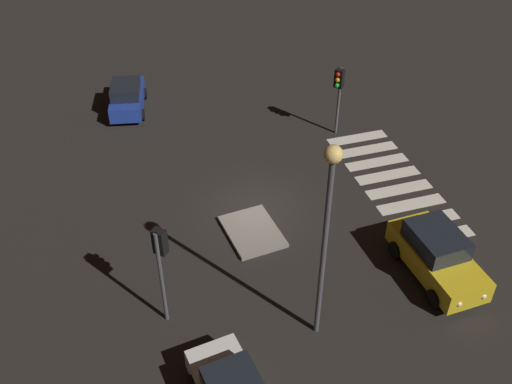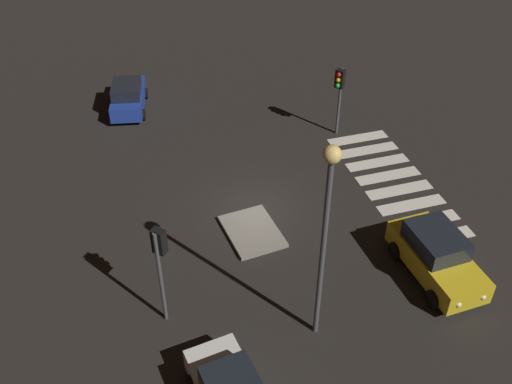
{
  "view_description": "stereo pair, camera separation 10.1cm",
  "coord_description": "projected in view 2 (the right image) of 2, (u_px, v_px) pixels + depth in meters",
  "views": [
    {
      "loc": [
        -19.2,
        5.93,
        16.77
      ],
      "look_at": [
        0.0,
        0.0,
        1.0
      ],
      "focal_mm": 41.16,
      "sensor_mm": 36.0,
      "label": 1
    },
    {
      "loc": [
        -19.23,
        5.84,
        16.77
      ],
      "look_at": [
        0.0,
        0.0,
        1.0
      ],
      "focal_mm": 41.16,
      "sensor_mm": 36.0,
      "label": 2
    }
  ],
  "objects": [
    {
      "name": "ground_plane",
      "position": [
        256.0,
        210.0,
        26.16
      ],
      "size": [
        80.0,
        80.0,
        0.0
      ],
      "primitive_type": "plane",
      "color": "black"
    },
    {
      "name": "traffic_light_east",
      "position": [
        339.0,
        86.0,
        29.33
      ],
      "size": [
        0.54,
        0.53,
        3.75
      ],
      "rotation": [
        0.0,
        0.0,
        2.26
      ],
      "color": "#47474C",
      "rests_on": "ground"
    },
    {
      "name": "crosswalk_near",
      "position": [
        393.0,
        183.0,
        27.71
      ],
      "size": [
        8.75,
        3.2,
        0.02
      ],
      "color": "silver",
      "rests_on": "ground"
    },
    {
      "name": "traffic_island",
      "position": [
        252.0,
        231.0,
        24.88
      ],
      "size": [
        3.01,
        2.39,
        0.18
      ],
      "color": "gray",
      "rests_on": "ground"
    },
    {
      "name": "street_lamp",
      "position": [
        326.0,
        216.0,
        17.59
      ],
      "size": [
        0.56,
        0.56,
        7.86
      ],
      "color": "#47474C",
      "rests_on": "ground"
    },
    {
      "name": "car_yellow",
      "position": [
        436.0,
        256.0,
        22.51
      ],
      "size": [
        4.55,
        2.28,
        1.95
      ],
      "rotation": [
        0.0,
        0.0,
        3.19
      ],
      "color": "gold",
      "rests_on": "ground"
    },
    {
      "name": "traffic_light_west",
      "position": [
        160.0,
        253.0,
        19.47
      ],
      "size": [
        0.54,
        0.54,
        4.15
      ],
      "rotation": [
        0.0,
        0.0,
        -0.78
      ],
      "color": "#47474C",
      "rests_on": "ground"
    },
    {
      "name": "car_blue",
      "position": [
        128.0,
        96.0,
        32.57
      ],
      "size": [
        4.17,
        2.45,
        1.73
      ],
      "rotation": [
        0.0,
        0.0,
        -0.2
      ],
      "color": "#1E389E",
      "rests_on": "ground"
    }
  ]
}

